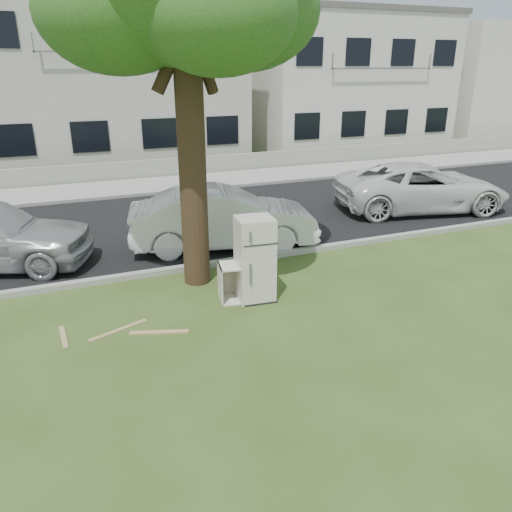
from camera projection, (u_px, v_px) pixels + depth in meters
name	position (u px, v px, depth m)	size (l,w,h in m)	color
ground	(246.00, 314.00, 9.07)	(120.00, 120.00, 0.00)	#334719
road	(171.00, 224.00, 14.25)	(120.00, 7.00, 0.01)	black
kerb_near	(207.00, 267.00, 11.18)	(120.00, 0.18, 0.12)	gray
kerb_far	(147.00, 196.00, 17.32)	(120.00, 0.18, 0.12)	gray
sidewalk	(140.00, 187.00, 18.57)	(120.00, 2.80, 0.01)	gray
low_wall	(132.00, 170.00, 19.83)	(120.00, 0.15, 0.70)	gray
townhouse_center	(108.00, 77.00, 22.86)	(11.22, 8.16, 7.44)	#BAB7AA
townhouse_right	(335.00, 81.00, 27.20)	(10.20, 8.16, 6.84)	beige
fridge	(255.00, 259.00, 9.41)	(0.67, 0.62, 1.63)	silver
cabinet	(243.00, 281.00, 9.58)	(0.93, 0.57, 0.72)	beige
plank_a	(119.00, 330.00, 8.51)	(1.07, 0.09, 0.02)	tan
plank_b	(159.00, 332.00, 8.44)	(0.99, 0.10, 0.02)	tan
plank_c	(63.00, 337.00, 8.30)	(0.76, 0.09, 0.02)	tan
car_center	(224.00, 218.00, 12.19)	(1.57, 4.51, 1.49)	silver
car_right	(421.00, 187.00, 15.36)	(2.41, 5.23, 1.45)	silver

